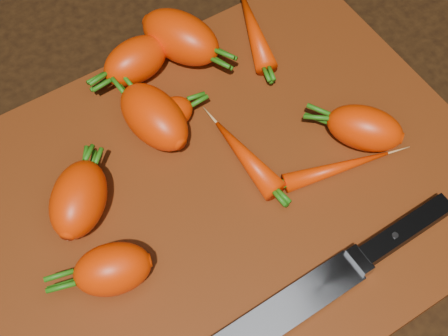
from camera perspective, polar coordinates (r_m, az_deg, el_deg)
ground at (r=0.63m, az=0.49°, el=-2.26°), size 2.00×2.00×0.01m
cutting_board at (r=0.62m, az=0.49°, el=-1.79°), size 0.50×0.40×0.01m
carrot_0 at (r=0.60m, az=-13.16°, el=-2.79°), size 0.09×0.09×0.05m
carrot_1 at (r=0.56m, az=-10.15°, el=-9.09°), size 0.08×0.07×0.05m
carrot_2 at (r=0.69m, az=-3.99°, el=11.85°), size 0.09×0.11×0.05m
carrot_3 at (r=0.63m, az=-6.42°, el=4.67°), size 0.06×0.10×0.05m
carrot_4 at (r=0.68m, az=-8.10°, el=9.69°), size 0.08×0.06×0.05m
carrot_5 at (r=0.64m, az=-5.02°, el=4.86°), size 0.05×0.03×0.03m
carrot_6 at (r=0.64m, az=12.74°, el=3.57°), size 0.08×0.09×0.05m
carrot_7 at (r=0.72m, az=2.69°, el=12.64°), size 0.06×0.12×0.02m
carrot_8 at (r=0.62m, az=10.29°, el=-0.02°), size 0.11×0.05×0.02m
carrot_9 at (r=0.62m, az=1.98°, el=1.07°), size 0.03×0.10×0.03m
knife at (r=0.56m, az=6.15°, el=-12.51°), size 0.29×0.04×0.02m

